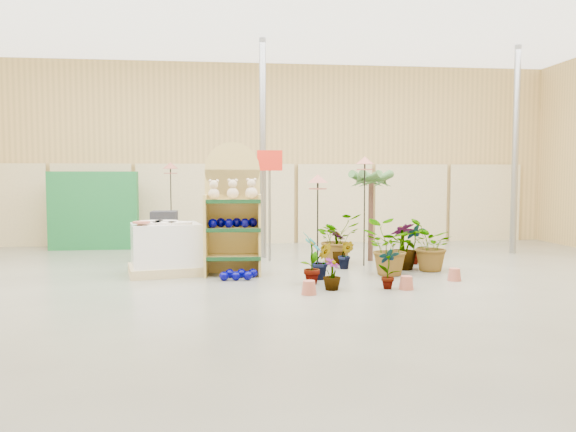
# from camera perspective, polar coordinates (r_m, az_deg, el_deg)

# --- Properties ---
(room) EXTENTS (15.20, 12.10, 4.70)m
(room) POSITION_cam_1_polar(r_m,az_deg,el_deg) (9.09, -1.48, 7.39)
(room) COLOR #69685B
(room) RESTS_ON ground
(display_shelf) EXTENTS (0.99, 0.66, 2.28)m
(display_shelf) POSITION_cam_1_polar(r_m,az_deg,el_deg) (9.72, -5.63, 0.23)
(display_shelf) COLOR tan
(display_shelf) RESTS_ON ground
(teddy_bears) EXTENTS (0.84, 0.21, 0.35)m
(teddy_bears) POSITION_cam_1_polar(r_m,az_deg,el_deg) (9.59, -5.50, 2.57)
(teddy_bears) COLOR beige
(teddy_bears) RESTS_ON display_shelf
(gazing_balls_shelf) EXTENTS (0.84, 0.29, 0.16)m
(gazing_balls_shelf) POSITION_cam_1_polar(r_m,az_deg,el_deg) (9.60, -5.62, -0.69)
(gazing_balls_shelf) COLOR #000068
(gazing_balls_shelf) RESTS_ON display_shelf
(gazing_balls_floor) EXTENTS (0.63, 0.39, 0.15)m
(gazing_balls_floor) POSITION_cam_1_polar(r_m,az_deg,el_deg) (9.28, -5.03, -5.96)
(gazing_balls_floor) COLOR #000068
(gazing_balls_floor) RESTS_ON ground
(pallet_stack) EXTENTS (1.42, 1.26, 0.91)m
(pallet_stack) POSITION_cam_1_polar(r_m,az_deg,el_deg) (9.92, -12.31, -3.25)
(pallet_stack) COLOR tan
(pallet_stack) RESTS_ON ground
(charcoal_planters) EXTENTS (0.50, 0.50, 1.00)m
(charcoal_planters) POSITION_cam_1_polar(r_m,az_deg,el_deg) (11.41, -12.44, -2.02)
(charcoal_planters) COLOR black
(charcoal_planters) RESTS_ON ground
(trellis_stock) EXTENTS (2.00, 0.30, 1.80)m
(trellis_stock) POSITION_cam_1_polar(r_m,az_deg,el_deg) (13.69, -19.14, 0.52)
(trellis_stock) COLOR #17662D
(trellis_stock) RESTS_ON ground
(offer_sign) EXTENTS (0.50, 0.08, 2.20)m
(offer_sign) POSITION_cam_1_polar(r_m,az_deg,el_deg) (11.14, -1.87, 3.44)
(offer_sign) COLOR gray
(offer_sign) RESTS_ON ground
(bird_table_front) EXTENTS (0.34, 0.34, 1.72)m
(bird_table_front) POSITION_cam_1_polar(r_m,az_deg,el_deg) (9.32, 3.04, 3.47)
(bird_table_front) COLOR black
(bird_table_front) RESTS_ON ground
(bird_table_right) EXTENTS (0.34, 0.34, 2.06)m
(bird_table_right) POSITION_cam_1_polar(r_m,az_deg,el_deg) (10.60, 7.81, 5.22)
(bird_table_right) COLOR black
(bird_table_right) RESTS_ON ground
(bird_table_back) EXTENTS (0.34, 0.34, 2.00)m
(bird_table_back) POSITION_cam_1_polar(r_m,az_deg,el_deg) (12.69, -11.85, 4.72)
(bird_table_back) COLOR black
(bird_table_back) RESTS_ON ground
(palm) EXTENTS (0.70, 0.70, 1.91)m
(palm) POSITION_cam_1_polar(r_m,az_deg,el_deg) (11.25, 8.44, 3.77)
(palm) COLOR #492D20
(palm) RESTS_ON ground
(potted_plant_0) EXTENTS (0.43, 0.51, 0.82)m
(potted_plant_0) POSITION_cam_1_polar(r_m,az_deg,el_deg) (8.76, 2.44, -4.31)
(potted_plant_0) COLOR #3A652D
(potted_plant_0) RESTS_ON ground
(potted_plant_1) EXTENTS (0.35, 0.29, 0.61)m
(potted_plant_1) POSITION_cam_1_polar(r_m,az_deg,el_deg) (9.22, 3.45, -4.58)
(potted_plant_1) COLOR #3A652D
(potted_plant_1) RESTS_ON ground
(potted_plant_2) EXTENTS (1.06, 0.99, 0.95)m
(potted_plant_2) POSITION_cam_1_polar(r_m,az_deg,el_deg) (9.71, 10.04, -3.18)
(potted_plant_2) COLOR #3A652D
(potted_plant_2) RESTS_ON ground
(potted_plant_3) EXTENTS (0.64, 0.64, 0.85)m
(potted_plant_3) POSITION_cam_1_polar(r_m,az_deg,el_deg) (10.41, 11.63, -3.01)
(potted_plant_3) COLOR #3A652D
(potted_plant_3) RESTS_ON ground
(potted_plant_4) EXTENTS (0.45, 0.34, 0.78)m
(potted_plant_4) POSITION_cam_1_polar(r_m,az_deg,el_deg) (11.06, 12.75, -2.79)
(potted_plant_4) COLOR #3A652D
(potted_plant_4) RESTS_ON ground
(potted_plant_5) EXTENTS (0.35, 0.32, 0.52)m
(potted_plant_5) POSITION_cam_1_polar(r_m,az_deg,el_deg) (10.29, 5.89, -3.94)
(potted_plant_5) COLOR #3A652D
(potted_plant_5) RESTS_ON ground
(potted_plant_6) EXTENTS (1.11, 1.05, 0.98)m
(potted_plant_6) POSITION_cam_1_polar(r_m,az_deg,el_deg) (10.90, 5.00, -2.27)
(potted_plant_6) COLOR #3A652D
(potted_plant_6) RESTS_ON ground
(potted_plant_7) EXTENTS (0.37, 0.37, 0.47)m
(potted_plant_7) POSITION_cam_1_polar(r_m,az_deg,el_deg) (8.39, 4.49, -5.90)
(potted_plant_7) COLOR #3A652D
(potted_plant_7) RESTS_ON ground
(potted_plant_8) EXTENTS (0.35, 0.25, 0.62)m
(potted_plant_8) POSITION_cam_1_polar(r_m,az_deg,el_deg) (8.56, 10.17, -5.26)
(potted_plant_8) COLOR #3A652D
(potted_plant_8) RESTS_ON ground
(potted_plant_10) EXTENTS (1.00, 1.05, 0.93)m
(potted_plant_10) POSITION_cam_1_polar(r_m,az_deg,el_deg) (10.29, 14.38, -2.91)
(potted_plant_10) COLOR #3A652D
(potted_plant_10) RESTS_ON ground
(potted_plant_11) EXTENTS (0.49, 0.49, 0.66)m
(potted_plant_11) POSITION_cam_1_polar(r_m,az_deg,el_deg) (10.79, 5.01, -3.18)
(potted_plant_11) COLOR #3A652D
(potted_plant_11) RESTS_ON ground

